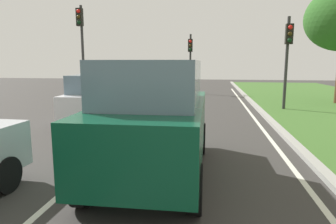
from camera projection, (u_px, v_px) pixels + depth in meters
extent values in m
plane|color=#383533|center=(159.00, 126.00, 10.81)|extent=(60.00, 60.00, 0.00)
cube|color=silver|center=(140.00, 125.00, 10.91)|extent=(0.12, 32.00, 0.01)
cube|color=silver|center=(262.00, 129.00, 10.32)|extent=(0.12, 32.00, 0.01)
cube|color=#9E9B93|center=(278.00, 128.00, 10.24)|extent=(0.24, 48.00, 0.12)
cube|color=#0C472D|center=(155.00, 129.00, 6.02)|extent=(1.93, 4.51, 1.10)
cube|color=slate|center=(153.00, 82.00, 5.72)|extent=(1.72, 2.71, 0.80)
cylinder|color=black|center=(132.00, 136.00, 7.72)|extent=(0.22, 0.76, 0.76)
cylinder|color=black|center=(201.00, 138.00, 7.49)|extent=(0.22, 0.76, 0.76)
cylinder|color=black|center=(83.00, 183.00, 4.73)|extent=(0.22, 0.76, 0.76)
cylinder|color=black|center=(195.00, 189.00, 4.50)|extent=(0.22, 0.76, 0.76)
cylinder|color=black|center=(5.00, 175.00, 5.23)|extent=(0.24, 0.65, 0.64)
cube|color=silver|center=(96.00, 102.00, 11.83)|extent=(1.76, 3.75, 0.80)
cube|color=slate|center=(93.00, 84.00, 11.47)|extent=(1.54, 1.95, 0.68)
cylinder|color=black|center=(90.00, 107.00, 13.21)|extent=(0.24, 0.61, 0.60)
cylinder|color=black|center=(124.00, 108.00, 13.05)|extent=(0.24, 0.61, 0.60)
cylinder|color=black|center=(64.00, 118.00, 10.74)|extent=(0.24, 0.61, 0.60)
cylinder|color=black|center=(106.00, 118.00, 10.58)|extent=(0.24, 0.61, 0.60)
cylinder|color=#2D2D2D|center=(286.00, 64.00, 14.06)|extent=(0.14, 0.14, 4.31)
cube|color=black|center=(289.00, 34.00, 13.64)|extent=(0.32, 0.24, 0.90)
sphere|color=red|center=(290.00, 27.00, 13.47)|extent=(0.20, 0.20, 0.20)
sphere|color=#382B0C|center=(290.00, 34.00, 13.51)|extent=(0.20, 0.20, 0.20)
sphere|color=black|center=(290.00, 40.00, 13.56)|extent=(0.20, 0.20, 0.20)
cylinder|color=#2D2D2D|center=(83.00, 56.00, 16.22)|extent=(0.14, 0.14, 5.20)
cube|color=black|center=(80.00, 17.00, 15.70)|extent=(0.32, 0.24, 0.90)
sphere|color=red|center=(78.00, 11.00, 15.53)|extent=(0.20, 0.20, 0.20)
sphere|color=#382B0C|center=(79.00, 17.00, 15.58)|extent=(0.20, 0.20, 0.20)
sphere|color=black|center=(79.00, 22.00, 15.62)|extent=(0.20, 0.20, 0.20)
cylinder|color=#2D2D2D|center=(190.00, 64.00, 21.86)|extent=(0.14, 0.14, 4.23)
cube|color=black|center=(190.00, 45.00, 21.45)|extent=(0.32, 0.24, 0.90)
sphere|color=red|center=(190.00, 41.00, 21.28)|extent=(0.20, 0.20, 0.20)
sphere|color=#382B0C|center=(190.00, 45.00, 21.32)|extent=(0.20, 0.20, 0.20)
sphere|color=black|center=(190.00, 49.00, 21.37)|extent=(0.20, 0.20, 0.20)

